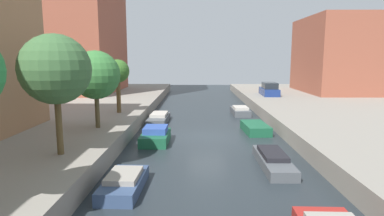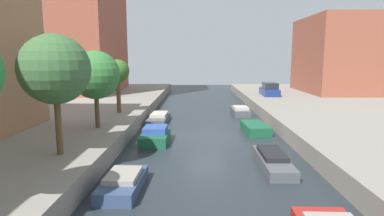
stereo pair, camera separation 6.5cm
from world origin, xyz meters
name	(u,v)px [view 2 (the right image)]	position (x,y,z in m)	size (l,w,h in m)	color
ground_plane	(207,136)	(0.00, 0.00, 0.00)	(84.00, 84.00, 0.00)	#232B30
low_block_right	(345,55)	(18.00, 19.63, 5.66)	(10.00, 11.84, 9.32)	brown
street_tree_1	(55,70)	(-6.88, -7.33, 4.80)	(3.07, 3.07, 5.36)	brown
street_tree_2	(95,75)	(-6.88, -1.77, 4.27)	(2.97, 2.97, 4.77)	brown
street_tree_3	(118,72)	(-6.88, 3.80, 4.20)	(1.82, 1.82, 4.20)	brown
parked_car	(270,90)	(7.81, 15.89, 1.62)	(1.89, 4.31, 1.50)	navy
moored_boat_left_2	(123,183)	(-3.67, -8.98, 0.32)	(1.55, 3.32, 0.73)	#33476B
moored_boat_left_3	(155,136)	(-3.31, -1.63, 0.43)	(1.72, 3.08, 1.02)	#195638
moored_boat_left_4	(159,118)	(-3.84, 4.98, 0.31)	(1.62, 4.19, 0.73)	#4C5156
moored_boat_right_2	(273,160)	(3.07, -5.98, 0.30)	(1.31, 4.40, 0.71)	#4C5156
moored_boat_right_3	(255,128)	(3.53, 1.28, 0.32)	(1.78, 3.31, 0.63)	#195638
moored_boat_right_4	(240,111)	(3.45, 8.65, 0.34)	(1.58, 3.59, 0.79)	#4C5156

